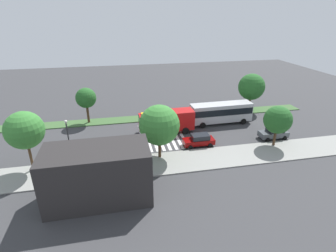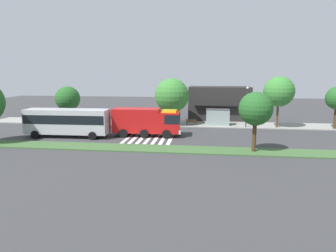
{
  "view_description": "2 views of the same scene",
  "coord_description": "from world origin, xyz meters",
  "px_view_note": "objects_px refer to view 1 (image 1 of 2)",
  "views": [
    {
      "loc": [
        5.11,
        36.8,
        17.8
      ],
      "look_at": [
        -2.36,
        0.33,
        1.57
      ],
      "focal_mm": 28.21,
      "sensor_mm": 36.0,
      "label": 1
    },
    {
      "loc": [
        4.92,
        -36.91,
        8.06
      ],
      "look_at": [
        0.3,
        0.3,
        1.16
      ],
      "focal_mm": 31.02,
      "sensor_mm": 36.0,
      "label": 2
    }
  ],
  "objects_px": {
    "fire_truck": "(165,121)",
    "street_lamp": "(69,139)",
    "parked_car_west": "(274,133)",
    "sidewalk_tree_west": "(159,125)",
    "median_tree_west": "(86,98)",
    "bus_stop_shelter": "(104,152)",
    "median_tree_far_west": "(251,87)",
    "sidewalk_tree_far_west": "(278,120)",
    "sidewalk_tree_center": "(24,130)",
    "parked_car_mid": "(199,140)",
    "transit_bus": "(221,112)",
    "bench_near_shelter": "(137,158)"
  },
  "relations": [
    {
      "from": "parked_car_west",
      "to": "sidewalk_tree_center",
      "type": "bearing_deg",
      "value": 3.79
    },
    {
      "from": "bus_stop_shelter",
      "to": "parked_car_west",
      "type": "bearing_deg",
      "value": -173.75
    },
    {
      "from": "street_lamp",
      "to": "sidewalk_tree_far_west",
      "type": "height_order",
      "value": "street_lamp"
    },
    {
      "from": "fire_truck",
      "to": "sidewalk_tree_west",
      "type": "xyz_separation_m",
      "value": [
        2.23,
        7.56,
        2.67
      ]
    },
    {
      "from": "sidewalk_tree_west",
      "to": "median_tree_west",
      "type": "relative_size",
      "value": 1.17
    },
    {
      "from": "parked_car_west",
      "to": "sidewalk_tree_far_west",
      "type": "xyz_separation_m",
      "value": [
        1.31,
        2.2,
        3.09
      ]
    },
    {
      "from": "sidewalk_tree_center",
      "to": "median_tree_far_west",
      "type": "height_order",
      "value": "sidewalk_tree_center"
    },
    {
      "from": "bench_near_shelter",
      "to": "sidewalk_tree_far_west",
      "type": "xyz_separation_m",
      "value": [
        -19.63,
        -0.52,
        3.42
      ]
    },
    {
      "from": "sidewalk_tree_far_west",
      "to": "sidewalk_tree_west",
      "type": "distance_m",
      "value": 16.64
    },
    {
      "from": "street_lamp",
      "to": "parked_car_west",
      "type": "bearing_deg",
      "value": -176.45
    },
    {
      "from": "bench_near_shelter",
      "to": "street_lamp",
      "type": "bearing_deg",
      "value": -6.5
    },
    {
      "from": "parked_car_west",
      "to": "transit_bus",
      "type": "bearing_deg",
      "value": -51.65
    },
    {
      "from": "sidewalk_tree_far_west",
      "to": "sidewalk_tree_west",
      "type": "bearing_deg",
      "value": -0.0
    },
    {
      "from": "parked_car_west",
      "to": "street_lamp",
      "type": "xyz_separation_m",
      "value": [
        29.02,
        1.8,
        2.74
      ]
    },
    {
      "from": "sidewalk_tree_far_west",
      "to": "bus_stop_shelter",
      "type": "bearing_deg",
      "value": 1.28
    },
    {
      "from": "fire_truck",
      "to": "bus_stop_shelter",
      "type": "relative_size",
      "value": 2.51
    },
    {
      "from": "bench_near_shelter",
      "to": "fire_truck",
      "type": "bearing_deg",
      "value": -122.87
    },
    {
      "from": "sidewalk_tree_far_west",
      "to": "street_lamp",
      "type": "bearing_deg",
      "value": -0.83
    },
    {
      "from": "parked_car_mid",
      "to": "transit_bus",
      "type": "height_order",
      "value": "transit_bus"
    },
    {
      "from": "median_tree_west",
      "to": "transit_bus",
      "type": "bearing_deg",
      "value": 168.12
    },
    {
      "from": "parked_car_west",
      "to": "parked_car_mid",
      "type": "distance_m",
      "value": 11.82
    },
    {
      "from": "sidewalk_tree_far_west",
      "to": "sidewalk_tree_center",
      "type": "distance_m",
      "value": 32.23
    },
    {
      "from": "fire_truck",
      "to": "parked_car_west",
      "type": "bearing_deg",
      "value": 159.69
    },
    {
      "from": "sidewalk_tree_west",
      "to": "transit_bus",
      "type": "bearing_deg",
      "value": -142.55
    },
    {
      "from": "parked_car_mid",
      "to": "street_lamp",
      "type": "bearing_deg",
      "value": 5.76
    },
    {
      "from": "parked_car_mid",
      "to": "median_tree_west",
      "type": "relative_size",
      "value": 0.73
    },
    {
      "from": "transit_bus",
      "to": "median_tree_west",
      "type": "bearing_deg",
      "value": 166.76
    },
    {
      "from": "bench_near_shelter",
      "to": "median_tree_far_west",
      "type": "bearing_deg",
      "value": -147.59
    },
    {
      "from": "fire_truck",
      "to": "street_lamp",
      "type": "relative_size",
      "value": 1.48
    },
    {
      "from": "fire_truck",
      "to": "bench_near_shelter",
      "type": "height_order",
      "value": "fire_truck"
    },
    {
      "from": "sidewalk_tree_center",
      "to": "median_tree_west",
      "type": "bearing_deg",
      "value": -111.6
    },
    {
      "from": "parked_car_mid",
      "to": "sidewalk_tree_far_west",
      "type": "xyz_separation_m",
      "value": [
        -10.51,
        2.2,
        3.13
      ]
    },
    {
      "from": "street_lamp",
      "to": "sidewalk_tree_west",
      "type": "xyz_separation_m",
      "value": [
        -11.08,
        0.4,
        0.99
      ]
    },
    {
      "from": "sidewalk_tree_west",
      "to": "median_tree_far_west",
      "type": "bearing_deg",
      "value": -144.85
    },
    {
      "from": "fire_truck",
      "to": "sidewalk_tree_west",
      "type": "relative_size",
      "value": 1.24
    },
    {
      "from": "sidewalk_tree_far_west",
      "to": "median_tree_west",
      "type": "distance_m",
      "value": 30.12
    },
    {
      "from": "transit_bus",
      "to": "sidewalk_tree_far_west",
      "type": "distance_m",
      "value": 10.53
    },
    {
      "from": "transit_bus",
      "to": "sidewalk_tree_west",
      "type": "bearing_deg",
      "value": -143.91
    },
    {
      "from": "sidewalk_tree_west",
      "to": "sidewalk_tree_far_west",
      "type": "bearing_deg",
      "value": 180.0
    },
    {
      "from": "bus_stop_shelter",
      "to": "sidewalk_tree_far_west",
      "type": "xyz_separation_m",
      "value": [
        -23.63,
        -0.53,
        2.12
      ]
    },
    {
      "from": "parked_car_west",
      "to": "median_tree_far_west",
      "type": "distance_m",
      "value": 12.65
    },
    {
      "from": "transit_bus",
      "to": "street_lamp",
      "type": "distance_m",
      "value": 25.06
    },
    {
      "from": "parked_car_west",
      "to": "median_tree_far_west",
      "type": "bearing_deg",
      "value": -99.74
    },
    {
      "from": "bus_stop_shelter",
      "to": "sidewalk_tree_far_west",
      "type": "distance_m",
      "value": 23.73
    },
    {
      "from": "parked_car_mid",
      "to": "sidewalk_tree_west",
      "type": "relative_size",
      "value": 0.62
    },
    {
      "from": "transit_bus",
      "to": "bench_near_shelter",
      "type": "height_order",
      "value": "transit_bus"
    },
    {
      "from": "sidewalk_tree_west",
      "to": "sidewalk_tree_center",
      "type": "height_order",
      "value": "sidewalk_tree_center"
    },
    {
      "from": "fire_truck",
      "to": "sidewalk_tree_west",
      "type": "height_order",
      "value": "sidewalk_tree_west"
    },
    {
      "from": "parked_car_west",
      "to": "bench_near_shelter",
      "type": "bearing_deg",
      "value": 7.44
    },
    {
      "from": "median_tree_west",
      "to": "bus_stop_shelter",
      "type": "bearing_deg",
      "value": 101.62
    }
  ]
}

